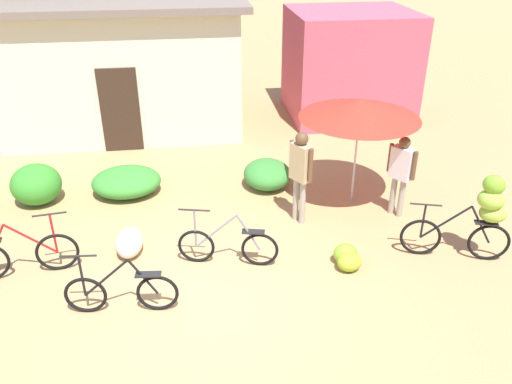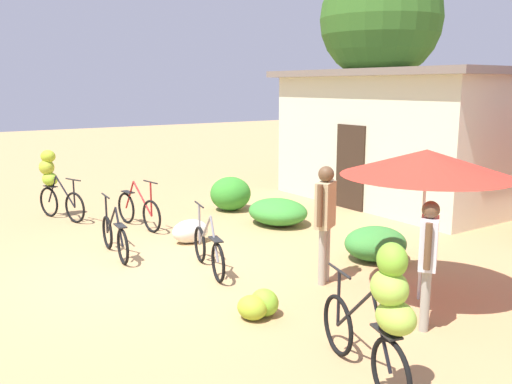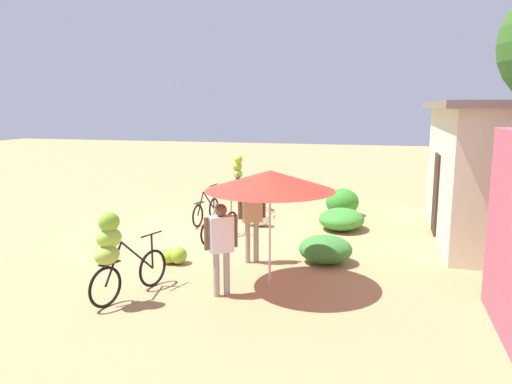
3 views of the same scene
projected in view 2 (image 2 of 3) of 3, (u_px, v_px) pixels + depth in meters
ground_plane at (150, 271)px, 8.76m from camera, size 60.00×60.00×0.00m
building_low at (399, 136)px, 13.76m from camera, size 6.24×3.77×3.28m
tree_behind_building at (381, 20)px, 16.05m from camera, size 3.56×3.56×6.60m
hedge_bush_front_left at (230, 194)px, 12.94m from camera, size 0.96×0.96×0.79m
hedge_bush_front_right at (278, 212)px, 11.66m from camera, size 1.38×1.17×0.54m
hedge_bush_mid at (375, 243)px, 9.28m from camera, size 0.99×1.09×0.56m
market_umbrella at (426, 163)px, 7.24m from camera, size 2.26×2.26×2.08m
bicycle_leftmost at (52, 179)px, 12.10m from camera, size 1.56×0.63×1.51m
bicycle_near_pile at (139, 210)px, 11.35m from camera, size 1.69×0.29×1.04m
bicycle_center_loaded at (115, 237)px, 9.46m from camera, size 1.61×0.22×0.99m
bicycle_by_shop at (208, 250)px, 8.68m from camera, size 1.61×0.43×0.99m
bicycle_rightmost at (383, 308)px, 5.09m from camera, size 1.69×0.62×1.53m
banana_pile_on_ground at (259, 305)px, 6.98m from camera, size 0.48×0.59×0.35m
produce_sack at (190, 231)px, 10.29m from camera, size 0.50×0.74×0.44m
person_vendor at (428, 252)px, 6.52m from camera, size 0.40×0.48×1.58m
person_bystander at (325, 212)px, 8.03m from camera, size 0.37×0.51×1.76m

